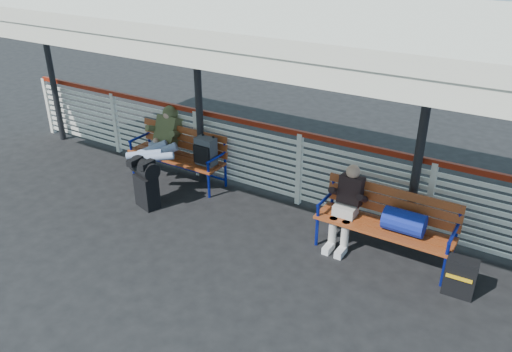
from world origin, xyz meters
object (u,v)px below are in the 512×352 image
Objects in this scene: bench_left at (188,150)px; suitcase_side at (460,277)px; luggage_stack at (146,181)px; traveler_man at (157,147)px; bench_right at (394,219)px; companion_person at (346,206)px.

bench_left is 3.66× the size of suitcase_side.
luggage_stack is 0.45× the size of bench_left.
suitcase_side is (4.99, -0.31, -0.45)m from traveler_man.
traveler_man reaches higher than suitcase_side.
bench_left is at bearing 174.63° from bench_right.
suitcase_side is at bearing -8.11° from bench_left.
suitcase_side is at bearing -18.38° from bench_right.
companion_person is (3.04, -0.36, -0.00)m from bench_left.
luggage_stack is 1.64× the size of suitcase_side.
traveler_man is (-4.05, -0.00, 0.12)m from bench_right.
luggage_stack is at bearing -169.54° from bench_right.
traveler_man reaches higher than luggage_stack.
traveler_man is at bearing 173.98° from suitcase_side.
bench_right is at bearing -5.37° from bench_left.
companion_person is (3.05, 0.67, 0.16)m from luggage_stack.
companion_person reaches higher than bench_right.
traveler_man is at bearing 179.73° from companion_person.
traveler_man reaches higher than bench_right.
bench_right is (3.70, 0.68, 0.14)m from luggage_stack.
luggage_stack is at bearing -63.18° from traveler_man.
bench_right reaches higher than suitcase_side.
traveler_man is (-0.35, 0.68, 0.26)m from luggage_stack.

